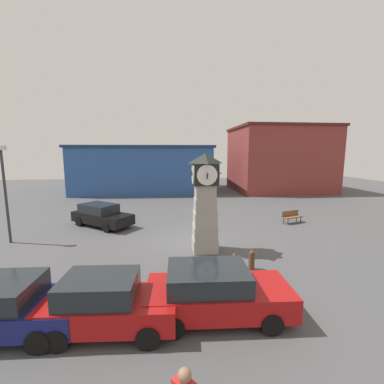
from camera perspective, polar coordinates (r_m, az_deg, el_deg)
name	(u,v)px	position (r m, az deg, el deg)	size (l,w,h in m)	color
ground_plane	(190,240)	(15.60, -0.41, -10.60)	(76.15, 76.15, 0.00)	#4C4C4F
clock_tower	(205,203)	(13.30, 2.90, -2.36)	(1.61, 1.61, 5.15)	#9E998E
bollard_near_tower	(252,260)	(12.10, 13.10, -14.47)	(0.27, 0.27, 0.88)	brown
bollard_mid_row	(234,264)	(11.44, 9.39, -15.52)	(0.21, 0.21, 0.96)	brown
bollard_far_row	(207,273)	(10.44, 3.28, -17.59)	(0.24, 0.24, 1.05)	#333338
car_navy_sedan	(4,306)	(9.73, -36.35, -19.76)	(4.31, 2.19, 1.55)	navy
car_near_tower	(107,303)	(8.50, -18.27, -22.42)	(3.92, 2.06, 1.64)	#A51111
car_by_building	(215,292)	(8.70, 5.21, -21.20)	(4.61, 2.24, 1.63)	#A51111
car_silver_hatch	(101,215)	(19.35, -19.51, -4.84)	(4.73, 4.18, 1.57)	black
bench	(292,216)	(20.50, 21.27, -4.97)	(1.69, 1.03, 0.90)	brown
street_lamp_near_road	(5,187)	(17.85, -36.19, 0.90)	(0.50, 0.24, 5.55)	#333338
warehouse_blue_far	(146,168)	(35.97, -10.27, 5.17)	(18.12, 11.98, 6.06)	#2D5193
storefront_low_left	(279,159)	(37.51, 18.74, 6.97)	(12.46, 10.39, 8.64)	maroon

